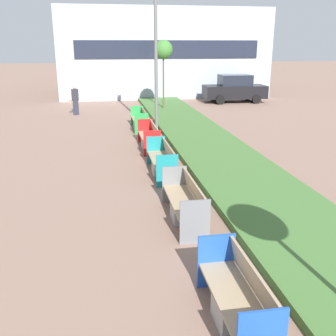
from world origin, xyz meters
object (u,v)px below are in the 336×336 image
Objects in this scene: bench_red_frame at (150,139)px; bench_green_frame at (140,122)px; bench_blue_frame at (237,302)px; bench_teal_frame at (162,163)px; pedestrian_walking at (75,100)px; street_lamp_post at (156,27)px; parked_car_distant at (235,89)px; bench_grey_frame at (185,205)px; sapling_tree_far at (163,50)px.

bench_green_frame is (-0.00, 3.59, -0.00)m from bench_red_frame.
bench_blue_frame and bench_teal_frame have the same top height.
pedestrian_walking reaches higher than bench_teal_frame.
parked_car_distant is at bearing 53.75° from street_lamp_post.
bench_grey_frame and bench_green_frame have the same top height.
bench_blue_frame is at bearing -106.35° from parked_car_distant.
bench_teal_frame is at bearing -96.24° from street_lamp_post.
bench_red_frame is 0.27× the size of street_lamp_post.
pedestrian_walking is at bearing 111.36° from bench_red_frame.
sapling_tree_far is at bearing 69.59° from bench_green_frame.
bench_blue_frame is 18.55m from pedestrian_walking.
street_lamp_post is 4.99× the size of pedestrian_walking.
bench_green_frame is 4.37m from street_lamp_post.
bench_green_frame is at bearing -55.12° from pedestrian_walking.
sapling_tree_far reaches higher than bench_blue_frame.
bench_blue_frame is 22.82m from parked_car_distant.
pedestrian_walking is at bearing 123.31° from street_lamp_post.
pedestrian_walking reaches higher than bench_green_frame.
bench_teal_frame is at bearing 89.96° from bench_blue_frame.
bench_grey_frame is 10.14m from bench_green_frame.
sapling_tree_far is (1.34, 6.44, -1.03)m from street_lamp_post.
street_lamp_post reaches higher than bench_grey_frame.
bench_red_frame is at bearing -104.36° from street_lamp_post.
sapling_tree_far is (1.95, 12.02, 3.12)m from bench_teal_frame.
pedestrian_walking is at bearing -172.79° from sapling_tree_far.
pedestrian_walking is at bearing 105.71° from bench_teal_frame.
bench_teal_frame is at bearing -114.07° from parked_car_distant.
bench_grey_frame is 1.06× the size of bench_green_frame.
bench_green_frame is at bearing 90.02° from bench_teal_frame.
bench_teal_frame is 11.82m from pedestrian_walking.
bench_teal_frame is 1.08× the size of bench_green_frame.
pedestrian_walking is (-3.81, 5.79, -3.68)m from street_lamp_post.
bench_grey_frame is 19.49m from parked_car_distant.
bench_grey_frame is 9.86m from street_lamp_post.
street_lamp_post is (0.61, 12.48, 4.16)m from bench_blue_frame.
bench_grey_frame is 0.98× the size of bench_teal_frame.
pedestrian_walking reaches higher than bench_grey_frame.
bench_blue_frame is 6.90m from bench_teal_frame.
bench_green_frame is 6.40m from sapling_tree_far.
parked_car_distant is at bearing 47.31° from bench_green_frame.
parked_car_distant is (7.31, 18.06, 0.54)m from bench_grey_frame.
bench_red_frame is (-0.00, 3.19, -0.00)m from bench_teal_frame.
bench_green_frame is 0.50× the size of parked_car_distant.
street_lamp_post reaches higher than bench_teal_frame.
bench_teal_frame is 0.57× the size of sapling_tree_far.
bench_green_frame is 5.61m from pedestrian_walking.
bench_blue_frame is 0.47× the size of sapling_tree_far.
bench_green_frame is 0.53× the size of sapling_tree_far.
parked_car_distant is (7.31, 21.61, 0.55)m from bench_blue_frame.
sapling_tree_far is at bearing 7.21° from pedestrian_walking.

